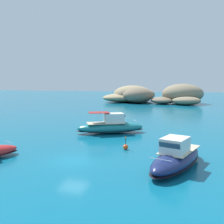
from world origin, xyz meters
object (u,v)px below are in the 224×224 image
Objects in this scene: motorboat_teal at (111,126)px; channel_buoy at (126,147)px; islet_small at (181,95)px; motorboat_navy at (176,157)px; islet_large at (133,95)px.

channel_buoy is at bearing -62.22° from motorboat_teal.
islet_small reaches higher than motorboat_navy.
motorboat_navy is at bearing -87.80° from islet_small.
islet_small is 15.05× the size of channel_buoy.
islet_large is 1.15× the size of islet_small.
motorboat_navy is (9.80, -12.39, -0.08)m from motorboat_teal.
islet_small is (17.73, -1.95, 0.37)m from islet_large.
motorboat_teal is (-7.07, -58.76, -2.00)m from islet_small.
motorboat_teal reaches higher than motorboat_navy.
channel_buoy is (-2.79, -66.86, -2.62)m from islet_small.
islet_small is 2.25× the size of motorboat_teal.
motorboat_navy is 7.01m from channel_buoy.
islet_large is 17.36× the size of channel_buoy.
islet_large is at bearing 173.73° from islet_small.
motorboat_navy is 6.30× the size of channel_buoy.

